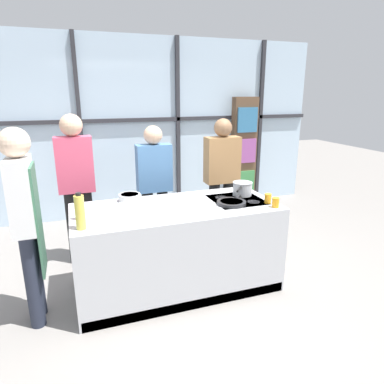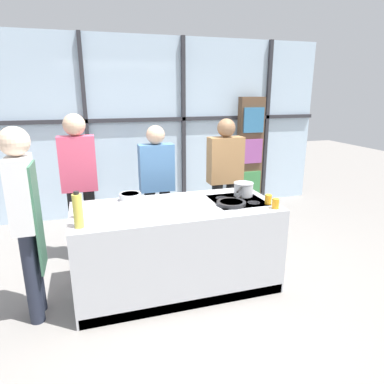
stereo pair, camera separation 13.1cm
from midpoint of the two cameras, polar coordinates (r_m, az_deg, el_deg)
ground_plane at (r=3.75m, az=-1.51°, el=-15.27°), size 18.00×18.00×0.00m
back_window_wall at (r=5.62m, az=-8.54°, el=10.45°), size 6.40×0.10×2.80m
bookshelf at (r=6.11m, az=10.23°, el=6.49°), size 0.43×0.19×1.88m
demo_island at (r=3.54m, az=-1.53°, el=-9.18°), size 2.01×0.90×0.88m
chef at (r=3.16m, az=-24.95°, el=-3.21°), size 0.24×0.39×1.71m
spectator_far_left at (r=4.11m, az=-17.43°, el=2.19°), size 0.40×0.24×1.74m
spectator_center_left at (r=4.22m, az=-4.99°, el=1.69°), size 0.42×0.22×1.59m
spectator_center_right at (r=4.49m, az=6.35°, el=2.91°), size 0.45×0.23×1.65m
frying_pan at (r=3.44m, az=7.69°, el=-1.80°), size 0.43×0.41×0.04m
saucepan at (r=3.73m, az=9.56°, el=0.51°), size 0.29×0.34×0.15m
white_plate at (r=3.43m, az=-9.83°, el=-2.17°), size 0.23×0.23×0.01m
mixing_bowl at (r=3.59m, az=-9.23°, el=-0.74°), size 0.22×0.22×0.07m
oil_bottle at (r=2.94m, az=-17.27°, el=-2.99°), size 0.08×0.08×0.31m
pepper_grinder at (r=3.18m, az=-17.42°, el=-2.58°), size 0.05×0.05×0.20m
juice_glass_near at (r=3.41m, az=14.83°, el=-1.88°), size 0.07×0.07×0.10m
juice_glass_far at (r=3.52m, az=13.64°, el=-1.21°), size 0.07×0.07×0.10m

